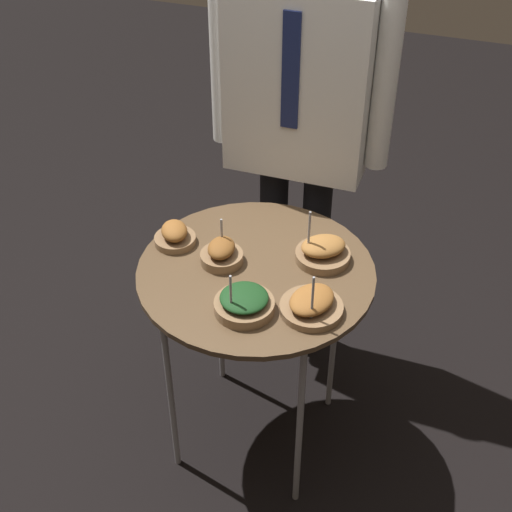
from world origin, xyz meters
TOP-DOWN VIEW (x-y plane):
  - ground_plane at (0.00, 0.00)m, footprint 8.00×8.00m
  - serving_cart at (0.00, 0.00)m, footprint 0.70×0.70m
  - bowl_roast_front_left at (-0.11, -0.00)m, footprint 0.13×0.13m
  - bowl_spinach_back_left at (0.03, -0.18)m, footprint 0.17×0.17m
  - bowl_roast_far_rim at (0.17, 0.11)m, footprint 0.17×0.16m
  - bowl_roast_center at (0.20, -0.12)m, footprint 0.17×0.17m
  - bowl_roast_back_right at (-0.28, 0.04)m, footprint 0.13×0.13m
  - waiter_figure at (-0.03, 0.51)m, footprint 0.61×0.23m

SIDE VIEW (x-z plane):
  - ground_plane at x=0.00m, z-range 0.00..0.00m
  - serving_cart at x=0.00m, z-range 0.32..1.07m
  - bowl_roast_center at x=0.20m, z-range 0.70..0.86m
  - bowl_spinach_back_left at x=0.03m, z-range 0.70..0.85m
  - bowl_roast_back_right at x=-0.28m, z-range 0.75..0.81m
  - bowl_roast_far_rim at x=0.17m, z-range 0.69..0.87m
  - bowl_roast_front_left at x=-0.11m, z-range 0.72..0.85m
  - waiter_figure at x=-0.03m, z-range 0.22..1.86m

